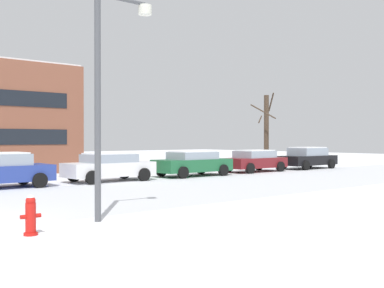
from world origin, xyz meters
name	(u,v)px	position (x,y,z in m)	size (l,w,h in m)	color
fire_hydrant	(31,215)	(0.93, -2.19, 0.44)	(0.44, 0.30, 0.87)	red
street_lamp	(108,81)	(3.14, -1.60, 3.56)	(1.68, 0.36, 5.84)	#4C4F54
parked_car_white	(109,167)	(8.71, 8.12, 0.72)	(4.41, 2.09, 1.40)	white
parked_car_green	(193,163)	(13.94, 8.03, 0.73)	(4.53, 2.16, 1.41)	#1E6038
parked_car_maroon	(255,161)	(19.17, 8.18, 0.72)	(4.36, 2.08, 1.38)	maroon
parked_car_black	(308,158)	(24.40, 8.01, 0.77)	(4.62, 2.13, 1.51)	black
tree_far_mid	(266,130)	(24.07, 11.54, 2.79)	(1.90, 2.00, 5.55)	#423326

